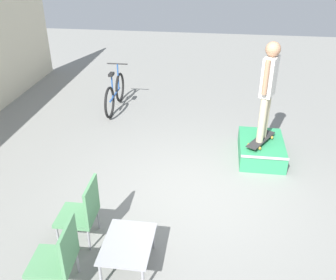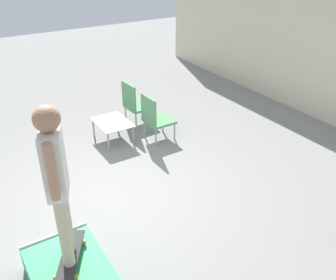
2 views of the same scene
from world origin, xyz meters
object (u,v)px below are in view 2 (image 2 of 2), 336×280
skateboard_on_ramp (70,257)px  person_skater (56,175)px  skate_ramp_box (72,279)px  patio_chair_right (155,117)px  patio_chair_left (135,103)px  coffee_table (112,124)px

skateboard_on_ramp → person_skater: bearing=-60.0°
skate_ramp_box → person_skater: bearing=154.5°
skate_ramp_box → person_skater: person_skater is taller
patio_chair_right → person_skater: bearing=133.4°
skateboard_on_ramp → person_skater: person_skater is taller
person_skater → patio_chair_right: size_ratio=1.94×
skate_ramp_box → patio_chair_right: size_ratio=1.31×
person_skater → patio_chair_left: person_skater is taller
person_skater → patio_chair_left: bearing=163.4°
patio_chair_right → skateboard_on_ramp: bearing=133.4°
person_skater → coffee_table: size_ratio=2.20×
skateboard_on_ramp → patio_chair_right: 3.67m
skateboard_on_ramp → patio_chair_left: bearing=172.6°
skate_ramp_box → patio_chair_right: bearing=135.0°
coffee_table → skateboard_on_ramp: bearing=-32.2°
coffee_table → patio_chair_left: (-0.42, 0.72, 0.14)m
patio_chair_left → skate_ramp_box: bearing=139.5°
skate_ramp_box → person_skater: size_ratio=0.68×
skateboard_on_ramp → person_skater: (0.00, -0.00, 1.12)m
skate_ramp_box → skateboard_on_ramp: skateboard_on_ramp is taller
skate_ramp_box → patio_chair_left: patio_chair_left is taller
person_skater → patio_chair_right: (-2.57, 2.61, -1.04)m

